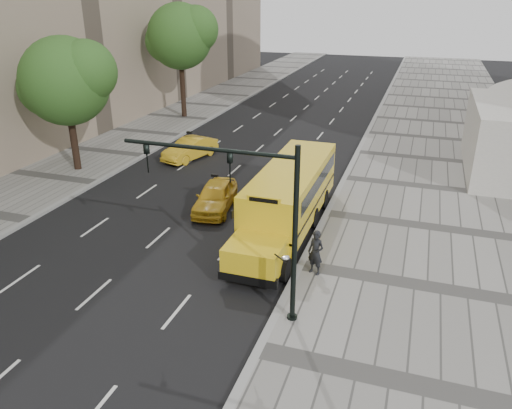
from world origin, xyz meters
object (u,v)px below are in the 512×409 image
(tree_c, at_px, (181,36))
(taxi_near, at_px, (215,196))
(pedestrian, at_px, (316,253))
(school_bus, at_px, (290,193))
(tree_b, at_px, (66,81))
(traffic_signal, at_px, (254,210))
(taxi_far, at_px, (190,149))

(tree_c, height_order, taxi_near, tree_c)
(pedestrian, bearing_deg, taxi_near, 163.96)
(tree_c, distance_m, school_bus, 24.71)
(tree_b, bearing_deg, taxi_near, -14.96)
(school_bus, xyz_separation_m, traffic_signal, (0.69, -7.38, 2.33))
(tree_b, distance_m, tree_c, 15.42)
(taxi_far, bearing_deg, school_bus, -25.43)
(pedestrian, bearing_deg, taxi_far, 154.28)
(taxi_far, relative_size, traffic_signal, 0.68)
(school_bus, height_order, taxi_near, school_bus)
(taxi_far, distance_m, pedestrian, 16.85)
(tree_b, bearing_deg, school_bus, -13.65)
(tree_b, bearing_deg, taxi_far, 39.02)
(tree_c, height_order, traffic_signal, tree_c)
(pedestrian, distance_m, traffic_signal, 4.65)
(school_bus, distance_m, taxi_far, 12.40)
(taxi_near, relative_size, taxi_far, 1.00)
(school_bus, bearing_deg, traffic_signal, -84.65)
(taxi_far, bearing_deg, taxi_near, -39.84)
(tree_c, xyz_separation_m, traffic_signal, (15.59, -26.36, -3.01))
(taxi_near, bearing_deg, taxi_far, 115.38)
(tree_b, xyz_separation_m, taxi_near, (10.67, -2.85, -4.98))
(tree_b, height_order, traffic_signal, tree_b)
(tree_b, distance_m, traffic_signal, 19.15)
(tree_b, relative_size, traffic_signal, 1.30)
(tree_b, relative_size, taxi_far, 1.91)
(school_bus, height_order, taxi_far, school_bus)
(school_bus, distance_m, taxi_near, 4.42)
(taxi_near, height_order, traffic_signal, traffic_signal)
(school_bus, bearing_deg, pedestrian, -62.27)
(traffic_signal, bearing_deg, school_bus, 95.35)
(taxi_near, xyz_separation_m, pedestrian, (6.42, -4.93, 0.35))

